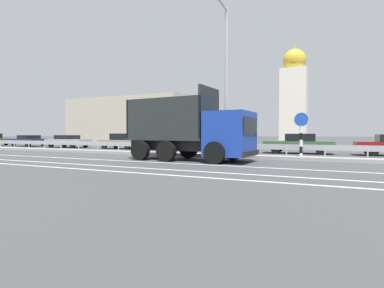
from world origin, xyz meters
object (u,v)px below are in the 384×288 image
at_px(median_road_sign, 301,134).
at_px(parked_car_6, 299,143).
at_px(parked_car_1, 28,140).
at_px(church_tower, 294,97).
at_px(parked_car_2, 68,141).
at_px(parked_car_3, 122,141).
at_px(dump_truck, 203,135).
at_px(street_lamp_1, 225,73).
at_px(parked_car_4, 172,142).
at_px(parked_car_5, 227,141).

bearing_deg(median_road_sign, parked_car_6, 97.01).
distance_m(median_road_sign, parked_car_1, 30.17).
bearing_deg(church_tower, parked_car_2, -128.95).
bearing_deg(parked_car_3, dump_truck, -122.92).
distance_m(street_lamp_1, parked_car_2, 19.97).
relative_size(dump_truck, parked_car_2, 1.44).
xyz_separation_m(median_road_sign, parked_car_4, (-11.06, 5.58, -0.66)).
bearing_deg(dump_truck, parked_car_3, -122.13).
xyz_separation_m(parked_car_2, parked_car_6, (22.29, 0.27, 0.05)).
bearing_deg(parked_car_1, church_tower, -43.16).
xyz_separation_m(parked_car_2, parked_car_5, (16.86, 0.41, 0.13)).
bearing_deg(parked_car_6, street_lamp_1, 145.70).
bearing_deg(parked_car_5, parked_car_3, 93.30).
height_order(median_road_sign, parked_car_1, median_road_sign).
distance_m(parked_car_6, church_tower, 24.34).
relative_size(dump_truck, parked_car_4, 1.61).
relative_size(parked_car_3, church_tower, 0.31).
xyz_separation_m(parked_car_1, parked_car_5, (23.54, -0.01, 0.14)).
bearing_deg(parked_car_5, parked_car_4, 92.70).
relative_size(parked_car_6, church_tower, 0.33).
relative_size(street_lamp_1, parked_car_3, 1.95).
relative_size(parked_car_2, parked_car_6, 1.00).
distance_m(median_road_sign, parked_car_2, 23.55).
height_order(parked_car_3, parked_car_6, parked_car_3).
bearing_deg(parked_car_6, parked_car_1, 87.57).
distance_m(dump_truck, parked_car_1, 26.50).
relative_size(parked_car_1, church_tower, 0.31).
height_order(median_road_sign, parked_car_5, median_road_sign).
bearing_deg(parked_car_3, median_road_sign, -106.60).
xyz_separation_m(median_road_sign, parked_car_5, (-6.10, 5.60, -0.57)).
height_order(median_road_sign, church_tower, church_tower).
relative_size(dump_truck, parked_car_3, 1.52).
xyz_separation_m(street_lamp_1, parked_car_1, (-25.43, 5.77, -4.27)).
xyz_separation_m(parked_car_1, parked_car_2, (6.67, -0.42, 0.01)).
distance_m(street_lamp_1, church_tower, 29.05).
bearing_deg(parked_car_4, median_road_sign, 64.93).
bearing_deg(parked_car_1, parked_car_5, -85.20).
bearing_deg(parked_car_2, street_lamp_1, 72.07).
bearing_deg(parked_car_3, parked_car_5, -87.23).
height_order(parked_car_2, parked_car_5, parked_car_5).
bearing_deg(street_lamp_1, parked_car_2, 164.10).
bearing_deg(parked_car_6, parked_car_2, 88.56).
distance_m(parked_car_4, parked_car_6, 10.39).
height_order(dump_truck, parked_car_4, dump_truck).
relative_size(median_road_sign, parked_car_2, 0.54).
bearing_deg(parked_car_5, street_lamp_1, -159.37).
bearing_deg(parked_car_1, street_lamp_1, -97.94).
distance_m(dump_truck, church_tower, 32.06).
relative_size(parked_car_2, parked_car_4, 1.12).
relative_size(parked_car_2, parked_car_3, 1.05).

